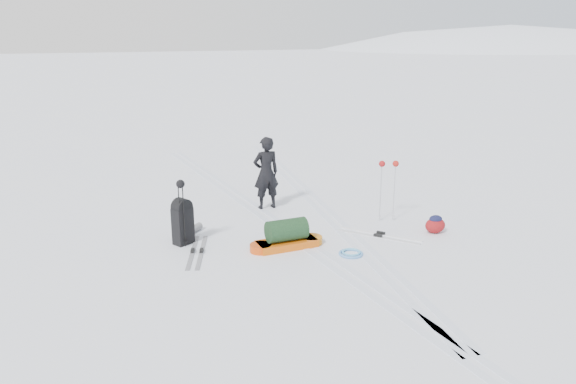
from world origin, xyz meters
The scene contains 14 objects.
ground centered at (0.00, 0.00, 0.00)m, with size 200.00×200.00×0.00m, color white.
snow_hill_backdrop centered at (62.69, 84.02, -69.02)m, with size 359.50×192.00×162.45m.
ski_tracks centered at (0.61, 0.88, 0.00)m, with size 3.38×17.97×0.01m.
skier centered at (0.12, 1.99, 0.85)m, with size 0.62×0.41×1.71m, color black.
pulk_sled centered at (-0.38, -0.50, 0.22)m, with size 1.49×0.50×0.57m.
expedition_rucksack centered at (-2.14, 0.52, 0.43)m, with size 0.76×0.94×0.93m.
ski_poles_black centered at (-2.21, 0.32, 1.10)m, with size 0.19×0.16×1.34m.
ski_poles_silver centered at (2.25, 0.13, 1.13)m, with size 0.42×0.24×1.36m.
touring_skis_grey centered at (-2.04, -0.09, 0.01)m, with size 0.80×1.67×0.06m.
touring_skis_white centered at (1.61, -0.65, 0.01)m, with size 1.30×1.51×0.06m.
rope_coil centered at (0.60, -1.29, 0.03)m, with size 0.54×0.54×0.06m.
small_daypack centered at (2.77, -0.92, 0.18)m, with size 0.55×0.50×0.38m.
thermos_pair centered at (-1.99, 0.82, 0.14)m, with size 0.17×0.31×0.29m.
stuff_sack centered at (-0.06, -0.04, 0.11)m, with size 0.37×0.30×0.21m.
Camera 1 is at (-4.21, -9.87, 4.06)m, focal length 35.00 mm.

